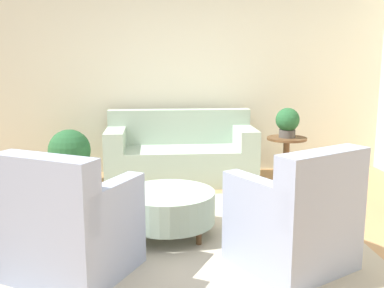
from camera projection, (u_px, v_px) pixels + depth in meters
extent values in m
plane|color=#AD7F51|center=(181.00, 237.00, 4.05)|extent=(16.00, 16.00, 0.00)
cube|color=beige|center=(169.00, 72.00, 6.24)|extent=(8.91, 0.12, 2.80)
cube|color=#B2A893|center=(181.00, 237.00, 4.04)|extent=(3.16, 2.52, 0.01)
cube|color=#9EB29E|center=(181.00, 165.00, 5.85)|extent=(1.91, 0.85, 0.45)
cube|color=#9EB29E|center=(179.00, 126.00, 6.08)|extent=(1.91, 0.20, 0.46)
cube|color=#9EB29E|center=(115.00, 139.00, 5.70)|extent=(0.24, 0.81, 0.25)
cube|color=#9EB29E|center=(245.00, 137.00, 5.84)|extent=(0.24, 0.81, 0.25)
cube|color=brown|center=(183.00, 187.00, 5.50)|extent=(1.72, 0.05, 0.06)
cube|color=#8E99B2|center=(76.00, 244.00, 3.33)|extent=(1.03, 1.03, 0.44)
cube|color=#8E99B2|center=(46.00, 193.00, 2.99)|extent=(0.76, 0.54, 0.51)
cube|color=#8E99B2|center=(111.00, 203.00, 3.16)|extent=(0.47, 0.69, 0.28)
cube|color=#8E99B2|center=(42.00, 192.00, 3.40)|extent=(0.47, 0.69, 0.28)
cube|color=brown|center=(104.00, 250.00, 3.67)|extent=(0.63, 0.37, 0.06)
cube|color=#8E99B2|center=(291.00, 237.00, 3.46)|extent=(1.03, 1.03, 0.44)
cube|color=#8E99B2|center=(322.00, 186.00, 3.15)|extent=(0.76, 0.54, 0.51)
cube|color=#8E99B2|center=(318.00, 185.00, 3.58)|extent=(0.47, 0.69, 0.28)
cube|color=#8E99B2|center=(260.00, 199.00, 3.25)|extent=(0.47, 0.69, 0.28)
cube|color=brown|center=(260.00, 245.00, 3.78)|extent=(0.63, 0.37, 0.06)
cylinder|color=#9EB29E|center=(168.00, 206.00, 4.05)|extent=(0.85, 0.85, 0.28)
cylinder|color=brown|center=(139.00, 239.00, 3.82)|extent=(0.05, 0.05, 0.12)
cylinder|color=brown|center=(199.00, 237.00, 3.86)|extent=(0.05, 0.05, 0.12)
cylinder|color=brown|center=(141.00, 219.00, 4.32)|extent=(0.05, 0.05, 0.12)
cylinder|color=brown|center=(194.00, 217.00, 4.36)|extent=(0.05, 0.05, 0.12)
cylinder|color=brown|center=(287.00, 139.00, 5.70)|extent=(0.50, 0.50, 0.03)
cylinder|color=brown|center=(286.00, 162.00, 5.76)|extent=(0.08, 0.08, 0.57)
cylinder|color=brown|center=(285.00, 182.00, 5.81)|extent=(0.28, 0.28, 0.03)
cylinder|color=#4C4742|center=(287.00, 134.00, 5.69)|extent=(0.21, 0.21, 0.10)
sphere|color=#23562D|center=(288.00, 120.00, 5.66)|extent=(0.30, 0.30, 0.30)
cylinder|color=#4C4742|center=(71.00, 176.00, 5.71)|extent=(0.28, 0.28, 0.22)
sphere|color=#23562D|center=(69.00, 150.00, 5.65)|extent=(0.53, 0.53, 0.53)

